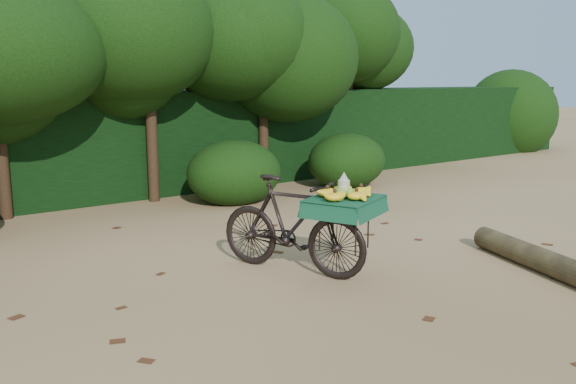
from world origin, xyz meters
TOP-DOWN VIEW (x-y plane):
  - ground at (0.00, 0.00)m, footprint 80.00×80.00m
  - vendor_bicycle at (0.03, 0.79)m, footprint 1.25×1.86m
  - hedge_backdrop at (0.00, 6.30)m, footprint 26.00×1.80m
  - tree_row at (-0.65, 5.50)m, footprint 14.50×2.00m
  - bush_clumps at (0.50, 4.30)m, footprint 8.80×1.70m
  - leaf_litter at (0.00, 0.65)m, footprint 7.00×7.30m

SIDE VIEW (x-z plane):
  - ground at x=0.00m, z-range 0.00..0.00m
  - leaf_litter at x=0.00m, z-range 0.00..0.01m
  - bush_clumps at x=0.50m, z-range 0.00..0.90m
  - vendor_bicycle at x=0.03m, z-range 0.01..1.05m
  - hedge_backdrop at x=0.00m, z-range 0.00..1.80m
  - tree_row at x=-0.65m, z-range 0.00..4.00m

